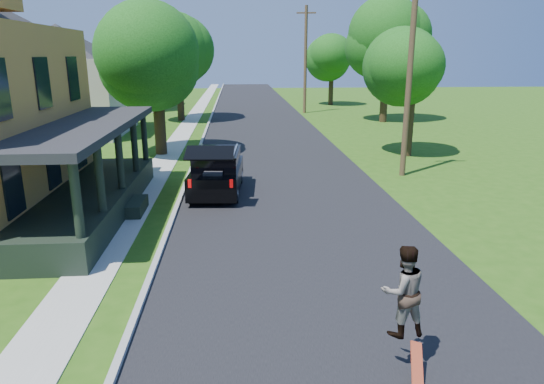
{
  "coord_description": "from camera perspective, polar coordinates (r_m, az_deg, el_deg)",
  "views": [
    {
      "loc": [
        -1.88,
        -10.2,
        5.29
      ],
      "look_at": [
        -0.91,
        3.0,
        1.51
      ],
      "focal_mm": 32.0,
      "sensor_mm": 36.0,
      "label": 1
    }
  ],
  "objects": [
    {
      "name": "skateboarder",
      "position": [
        8.61,
        15.19,
        -11.16
      ],
      "size": [
        0.88,
        0.73,
        1.63
      ],
      "rotation": [
        0.0,
        0.0,
        3.3
      ],
      "color": "black",
      "rests_on": "ground"
    },
    {
      "name": "sidewalk",
      "position": [
        30.88,
        -11.13,
        5.76
      ],
      "size": [
        1.3,
        120.0,
        0.03
      ],
      "primitive_type": "cube",
      "color": "#A1A098",
      "rests_on": "ground"
    },
    {
      "name": "skateboard",
      "position": [
        8.91,
        16.67,
        -18.96
      ],
      "size": [
        0.35,
        0.63,
        0.53
      ],
      "rotation": [
        0.0,
        0.0,
        -0.02
      ],
      "color": "#99290D",
      "rests_on": "ground"
    },
    {
      "name": "utility_pole_far",
      "position": [
        45.65,
        3.96,
        15.37
      ],
      "size": [
        1.73,
        0.39,
        9.45
      ],
      "rotation": [
        0.0,
        0.0,
        -0.15
      ],
      "color": "#41301E",
      "rests_on": "ground"
    },
    {
      "name": "street",
      "position": [
        30.72,
        -0.65,
        6.0
      ],
      "size": [
        8.0,
        120.0,
        0.02
      ],
      "primitive_type": "cube",
      "color": "black",
      "rests_on": "ground"
    },
    {
      "name": "curb",
      "position": [
        30.74,
        -8.25,
        5.85
      ],
      "size": [
        0.15,
        120.0,
        0.12
      ],
      "primitive_type": "cube",
      "color": "#9C9C97",
      "rests_on": "ground"
    },
    {
      "name": "ground",
      "position": [
        11.64,
        5.65,
        -11.17
      ],
      "size": [
        140.0,
        140.0,
        0.0
      ],
      "primitive_type": "plane",
      "color": "#285210",
      "rests_on": "ground"
    },
    {
      "name": "tree_right_far",
      "position": [
        53.44,
        7.03,
        15.69
      ],
      "size": [
        6.07,
        5.86,
        7.96
      ],
      "rotation": [
        0.0,
        0.0,
        0.21
      ],
      "color": "black",
      "rests_on": "ground"
    },
    {
      "name": "tree_right_near",
      "position": [
        26.8,
        16.13,
        13.69
      ],
      "size": [
        5.22,
        4.86,
        6.79
      ],
      "rotation": [
        0.0,
        0.0,
        0.25
      ],
      "color": "black",
      "rests_on": "ground"
    },
    {
      "name": "tree_left_far",
      "position": [
        40.95,
        -11.04,
        16.01
      ],
      "size": [
        6.95,
        7.05,
        8.82
      ],
      "rotation": [
        0.0,
        0.0,
        -0.22
      ],
      "color": "black",
      "rests_on": "ground"
    },
    {
      "name": "black_suv",
      "position": [
        19.13,
        -6.49,
        2.38
      ],
      "size": [
        2.11,
        4.83,
        2.2
      ],
      "rotation": [
        0.0,
        0.0,
        -0.07
      ],
      "color": "black",
      "rests_on": "ground"
    },
    {
      "name": "neighbor_house_far",
      "position": [
        51.54,
        -17.79,
        13.97
      ],
      "size": [
        12.78,
        12.78,
        8.3
      ],
      "color": "#A7A294",
      "rests_on": "ground"
    },
    {
      "name": "tree_left_mid",
      "position": [
        26.85,
        -13.62,
        15.19
      ],
      "size": [
        5.33,
        5.13,
        7.91
      ],
      "rotation": [
        0.0,
        0.0,
        -0.01
      ],
      "color": "black",
      "rests_on": "ground"
    },
    {
      "name": "front_walk",
      "position": [
        18.67,
        -28.12,
        -2.48
      ],
      "size": [
        6.5,
        1.2,
        0.03
      ],
      "primitive_type": "cube",
      "color": "#A1A098",
      "rests_on": "ground"
    },
    {
      "name": "utility_pole_near",
      "position": [
        22.13,
        15.95,
        14.01
      ],
      "size": [
        1.55,
        0.26,
        9.27
      ],
      "rotation": [
        0.0,
        0.0,
        -0.03
      ],
      "color": "#41301E",
      "rests_on": "ground"
    },
    {
      "name": "tree_right_mid",
      "position": [
        40.43,
        13.42,
        17.4
      ],
      "size": [
        6.93,
        7.04,
        9.86
      ],
      "rotation": [
        0.0,
        0.0,
        -0.23
      ],
      "color": "black",
      "rests_on": "ground"
    },
    {
      "name": "neighbor_house_mid",
      "position": [
        36.14,
        -23.6,
        12.9
      ],
      "size": [
        12.78,
        12.78,
        8.3
      ],
      "color": "#A7A294",
      "rests_on": "ground"
    }
  ]
}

